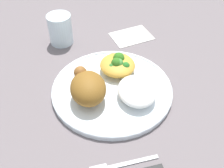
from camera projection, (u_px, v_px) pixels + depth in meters
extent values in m
plane|color=slate|center=(112.00, 91.00, 0.67)|extent=(2.00, 2.00, 0.00)
cylinder|color=white|center=(112.00, 90.00, 0.66)|extent=(0.30, 0.30, 0.01)
torus|color=white|center=(112.00, 88.00, 0.66)|extent=(0.30, 0.30, 0.01)
ellipsoid|color=brown|center=(88.00, 88.00, 0.61)|extent=(0.10, 0.08, 0.06)
sphere|color=brown|center=(80.00, 73.00, 0.63)|extent=(0.03, 0.03, 0.03)
ellipsoid|color=white|center=(137.00, 91.00, 0.62)|extent=(0.11, 0.09, 0.03)
ellipsoid|color=gold|center=(118.00, 65.00, 0.69)|extent=(0.10, 0.09, 0.03)
sphere|color=#498E3C|center=(119.00, 63.00, 0.68)|extent=(0.03, 0.03, 0.03)
sphere|color=#37792F|center=(112.00, 67.00, 0.68)|extent=(0.02, 0.02, 0.02)
sphere|color=#34741F|center=(119.00, 58.00, 0.69)|extent=(0.03, 0.03, 0.03)
sphere|color=#326E1F|center=(116.00, 63.00, 0.68)|extent=(0.03, 0.03, 0.03)
sphere|color=#277427|center=(126.00, 66.00, 0.68)|extent=(0.02, 0.02, 0.02)
sphere|color=#398931|center=(114.00, 59.00, 0.70)|extent=(0.02, 0.02, 0.02)
cube|color=#B2B2B7|center=(134.00, 162.00, 0.52)|extent=(0.01, 0.11, 0.01)
cylinder|color=silver|center=(60.00, 29.00, 0.79)|extent=(0.07, 0.07, 0.09)
cube|color=white|center=(131.00, 36.00, 0.84)|extent=(0.11, 0.14, 0.00)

